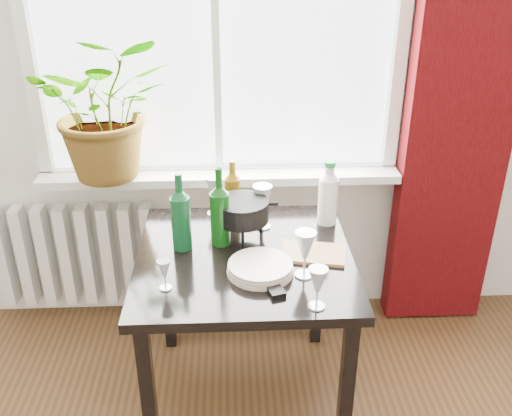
{
  "coord_description": "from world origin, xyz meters",
  "views": [
    {
      "loc": [
        0.05,
        -0.38,
        1.91
      ],
      "look_at": [
        0.15,
        1.55,
        0.95
      ],
      "focal_mm": 40.0,
      "sensor_mm": 36.0,
      "label": 1
    }
  ],
  "objects_px": {
    "table": "(245,274)",
    "wineglass_front_right": "(305,254)",
    "wineglass_back_left": "(214,195)",
    "wineglass_back_center": "(262,206)",
    "plate_stack": "(260,268)",
    "cleaning_bottle": "(328,192)",
    "bottle_amber": "(233,190)",
    "cutting_board": "(313,253)",
    "potted_plant": "(107,107)",
    "tv_remote": "(271,283)",
    "wine_bottle_left": "(180,211)",
    "fondue_pot": "(242,219)",
    "wineglass_far_right": "(317,288)",
    "wineglass_front_left": "(165,275)",
    "radiator": "(77,255)",
    "wine_bottle_right": "(220,206)"
  },
  "relations": [
    {
      "from": "table",
      "to": "wineglass_front_right",
      "type": "bearing_deg",
      "value": -36.27
    },
    {
      "from": "wineglass_front_right",
      "to": "wineglass_back_left",
      "type": "relative_size",
      "value": 1.02
    },
    {
      "from": "wineglass_back_center",
      "to": "plate_stack",
      "type": "height_order",
      "value": "wineglass_back_center"
    },
    {
      "from": "wineglass_back_center",
      "to": "cleaning_bottle",
      "type": "bearing_deg",
      "value": 5.17
    },
    {
      "from": "bottle_amber",
      "to": "cutting_board",
      "type": "distance_m",
      "value": 0.47
    },
    {
      "from": "potted_plant",
      "to": "tv_remote",
      "type": "distance_m",
      "value": 1.13
    },
    {
      "from": "wine_bottle_left",
      "to": "fondue_pot",
      "type": "distance_m",
      "value": 0.26
    },
    {
      "from": "cutting_board",
      "to": "wineglass_far_right",
      "type": "bearing_deg",
      "value": -95.62
    },
    {
      "from": "potted_plant",
      "to": "wineglass_far_right",
      "type": "relative_size",
      "value": 4.2
    },
    {
      "from": "cleaning_bottle",
      "to": "wineglass_far_right",
      "type": "height_order",
      "value": "cleaning_bottle"
    },
    {
      "from": "wine_bottle_left",
      "to": "wineglass_front_left",
      "type": "distance_m",
      "value": 0.31
    },
    {
      "from": "cleaning_bottle",
      "to": "cutting_board",
      "type": "relative_size",
      "value": 1.15
    },
    {
      "from": "table",
      "to": "wineglass_back_left",
      "type": "height_order",
      "value": "wineglass_back_left"
    },
    {
      "from": "wineglass_far_right",
      "to": "plate_stack",
      "type": "relative_size",
      "value": 0.63
    },
    {
      "from": "bottle_amber",
      "to": "fondue_pot",
      "type": "distance_m",
      "value": 0.19
    },
    {
      "from": "radiator",
      "to": "wine_bottle_left",
      "type": "distance_m",
      "value": 0.98
    },
    {
      "from": "radiator",
      "to": "tv_remote",
      "type": "relative_size",
      "value": 4.49
    },
    {
      "from": "wine_bottle_right",
      "to": "wineglass_far_right",
      "type": "xyz_separation_m",
      "value": [
        0.33,
        -0.45,
        -0.09
      ]
    },
    {
      "from": "wine_bottle_left",
      "to": "plate_stack",
      "type": "distance_m",
      "value": 0.39
    },
    {
      "from": "radiator",
      "to": "plate_stack",
      "type": "relative_size",
      "value": 3.18
    },
    {
      "from": "table",
      "to": "wine_bottle_right",
      "type": "height_order",
      "value": "wine_bottle_right"
    },
    {
      "from": "table",
      "to": "wineglass_far_right",
      "type": "xyz_separation_m",
      "value": [
        0.24,
        -0.36,
        0.17
      ]
    },
    {
      "from": "potted_plant",
      "to": "fondue_pot",
      "type": "distance_m",
      "value": 0.82
    },
    {
      "from": "wineglass_far_right",
      "to": "wineglass_front_right",
      "type": "bearing_deg",
      "value": 95.44
    },
    {
      "from": "bottle_amber",
      "to": "cleaning_bottle",
      "type": "bearing_deg",
      "value": -8.39
    },
    {
      "from": "wine_bottle_left",
      "to": "bottle_amber",
      "type": "distance_m",
      "value": 0.32
    },
    {
      "from": "wine_bottle_right",
      "to": "wineglass_far_right",
      "type": "relative_size",
      "value": 2.13
    },
    {
      "from": "table",
      "to": "wine_bottle_right",
      "type": "distance_m",
      "value": 0.29
    },
    {
      "from": "wineglass_front_left",
      "to": "tv_remote",
      "type": "distance_m",
      "value": 0.38
    },
    {
      "from": "wine_bottle_right",
      "to": "fondue_pot",
      "type": "relative_size",
      "value": 1.33
    },
    {
      "from": "wine_bottle_right",
      "to": "wineglass_back_center",
      "type": "height_order",
      "value": "wine_bottle_right"
    },
    {
      "from": "bottle_amber",
      "to": "wine_bottle_right",
      "type": "bearing_deg",
      "value": -103.72
    },
    {
      "from": "wineglass_back_center",
      "to": "wineglass_front_left",
      "type": "relative_size",
      "value": 1.69
    },
    {
      "from": "wineglass_front_left",
      "to": "cleaning_bottle",
      "type": "bearing_deg",
      "value": 35.89
    },
    {
      "from": "table",
      "to": "cleaning_bottle",
      "type": "xyz_separation_m",
      "value": [
        0.37,
        0.25,
        0.24
      ]
    },
    {
      "from": "radiator",
      "to": "table",
      "type": "xyz_separation_m",
      "value": [
        0.85,
        -0.63,
        0.27
      ]
    },
    {
      "from": "wine_bottle_right",
      "to": "wineglass_front_right",
      "type": "height_order",
      "value": "wine_bottle_right"
    },
    {
      "from": "potted_plant",
      "to": "cleaning_bottle",
      "type": "bearing_deg",
      "value": -18.61
    },
    {
      "from": "bottle_amber",
      "to": "tv_remote",
      "type": "height_order",
      "value": "bottle_amber"
    },
    {
      "from": "wine_bottle_right",
      "to": "cleaning_bottle",
      "type": "relative_size",
      "value": 1.15
    },
    {
      "from": "cleaning_bottle",
      "to": "cutting_board",
      "type": "xyz_separation_m",
      "value": [
        -0.1,
        -0.27,
        -0.14
      ]
    },
    {
      "from": "tv_remote",
      "to": "plate_stack",
      "type": "bearing_deg",
      "value": 94.11
    },
    {
      "from": "potted_plant",
      "to": "wineglass_front_right",
      "type": "distance_m",
      "value": 1.15
    },
    {
      "from": "wineglass_far_right",
      "to": "cutting_board",
      "type": "relative_size",
      "value": 0.62
    },
    {
      "from": "table",
      "to": "wineglass_front_right",
      "type": "relative_size",
      "value": 4.51
    },
    {
      "from": "bottle_amber",
      "to": "cleaning_bottle",
      "type": "distance_m",
      "value": 0.41
    },
    {
      "from": "radiator",
      "to": "table",
      "type": "bearing_deg",
      "value": -36.54
    },
    {
      "from": "table",
      "to": "bottle_amber",
      "type": "relative_size",
      "value": 3.05
    },
    {
      "from": "bottle_amber",
      "to": "radiator",
      "type": "bearing_deg",
      "value": 158.63
    },
    {
      "from": "potted_plant",
      "to": "tv_remote",
      "type": "xyz_separation_m",
      "value": [
        0.69,
        -0.8,
        -0.43
      ]
    }
  ]
}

